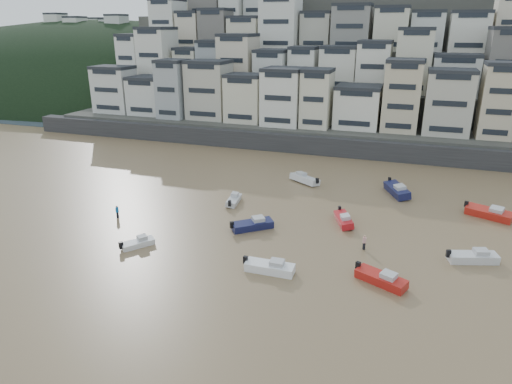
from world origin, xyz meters
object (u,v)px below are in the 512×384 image
at_px(boat_a, 270,265).
at_px(boat_e, 344,218).
at_px(boat_d, 473,255).
at_px(boat_i, 397,189).
at_px(person_pink, 364,242).
at_px(boat_h, 305,178).
at_px(boat_j, 138,242).
at_px(boat_f, 234,199).
at_px(boat_c, 252,223).
at_px(boat_b, 381,277).
at_px(boat_g, 489,212).
at_px(person_blue, 117,212).

xyz_separation_m(boat_a, boat_e, (5.21, 14.55, -0.04)).
bearing_deg(boat_e, boat_d, 47.06).
distance_m(boat_i, person_pink, 19.73).
height_order(boat_h, boat_j, boat_h).
relative_size(boat_f, boat_j, 1.13).
distance_m(boat_f, boat_i, 24.26).
relative_size(boat_c, boat_e, 1.08).
height_order(boat_b, boat_c, boat_c).
relative_size(boat_g, boat_i, 0.94).
bearing_deg(boat_g, boat_h, -170.19).
height_order(boat_i, person_pink, boat_i).
bearing_deg(boat_b, boat_h, 142.30).
height_order(boat_d, boat_f, boat_d).
distance_m(boat_c, boat_e, 11.62).
xyz_separation_m(boat_j, person_pink, (24.25, 7.68, 0.32)).
xyz_separation_m(person_blue, person_pink, (31.33, 1.42, 0.00)).
bearing_deg(person_blue, boat_d, 3.04).
xyz_separation_m(boat_c, boat_i, (16.14, 18.53, 0.13)).
bearing_deg(boat_h, boat_g, -160.41).
bearing_deg(boat_a, boat_b, 6.70).
distance_m(boat_g, boat_h, 26.61).
bearing_deg(boat_i, boat_f, -86.79).
xyz_separation_m(boat_a, boat_f, (-10.49, 16.55, -0.13)).
bearing_deg(person_pink, boat_h, 119.64).
bearing_deg(person_pink, boat_f, 156.23).
bearing_deg(boat_j, boat_c, -14.22).
distance_m(boat_f, person_pink, 20.71).
distance_m(boat_a, boat_f, 19.60).
bearing_deg(boat_f, boat_h, -38.35).
bearing_deg(person_blue, boat_i, 31.77).
bearing_deg(boat_g, boat_j, -127.39).
xyz_separation_m(boat_e, boat_i, (5.81, 13.22, 0.19)).
bearing_deg(boat_i, boat_g, 41.87).
height_order(boat_d, person_pink, person_pink).
bearing_deg(boat_i, boat_h, -117.63).
relative_size(boat_e, person_pink, 2.98).
distance_m(boat_c, boat_j, 13.78).
height_order(boat_e, boat_j, boat_e).
bearing_deg(boat_c, boat_j, 179.32).
relative_size(boat_e, person_blue, 2.98).
xyz_separation_m(boat_g, person_pink, (-14.33, -14.37, 0.03)).
bearing_deg(boat_i, boat_c, -65.38).
relative_size(boat_d, boat_i, 0.84).
bearing_deg(boat_j, person_pink, -35.90).
relative_size(boat_g, boat_h, 1.06).
xyz_separation_m(boat_f, boat_h, (7.36, 12.03, 0.17)).
relative_size(boat_c, boat_j, 1.39).
distance_m(boat_b, boat_d, 11.70).
distance_m(boat_f, boat_j, 16.89).
xyz_separation_m(boat_a, person_pink, (8.47, 8.21, 0.12)).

